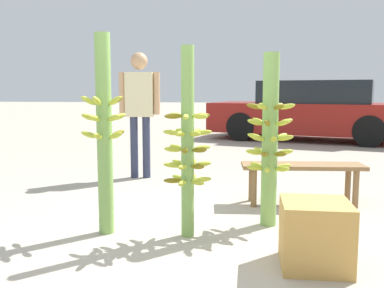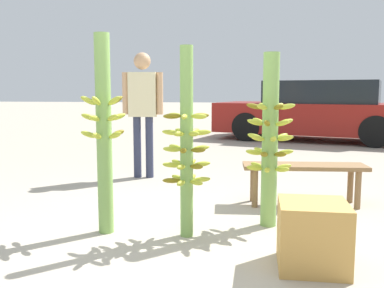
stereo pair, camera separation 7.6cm
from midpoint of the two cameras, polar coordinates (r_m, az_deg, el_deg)
name	(u,v)px [view 2 (the right image)]	position (r m, az deg, el deg)	size (l,w,h in m)	color
ground_plane	(178,241)	(3.40, -1.19, -12.85)	(80.00, 80.00, 0.00)	#A89E8C
banana_stalk_left	(104,133)	(3.51, -11.05, 1.47)	(0.37, 0.38, 1.61)	#7AA851
banana_stalk_center	(187,145)	(3.36, -0.08, -0.10)	(0.39, 0.39, 1.51)	#7AA851
banana_stalk_right	(270,140)	(3.69, 10.92, 0.53)	(0.42, 0.42, 1.48)	#7AA851
vendor_person	(143,102)	(5.72, -6.21, 5.57)	(0.55, 0.22, 1.66)	#2D334C
market_bench	(304,171)	(4.51, 15.19, -3.53)	(1.25, 0.45, 0.42)	olive
parked_car	(316,111)	(10.52, 16.40, 4.18)	(4.81, 3.03, 1.39)	maroon
produce_crate	(313,235)	(2.98, 16.51, -11.58)	(0.44, 0.44, 0.44)	#C69347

